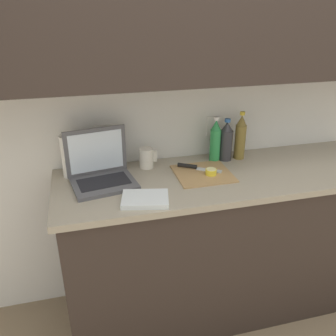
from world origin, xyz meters
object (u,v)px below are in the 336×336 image
knife (192,167)px  paper_towel_roll (72,156)px  measuring_cup (146,158)px  lemon_half_cut (211,171)px  bottle_water_clear (215,141)px  cutting_board (203,174)px  laptop (101,170)px  bottle_green_soda (240,137)px  bottle_oil_tall (226,141)px

knife → paper_towel_roll: paper_towel_roll is taller
measuring_cup → paper_towel_roll: (-0.40, -0.01, 0.06)m
lemon_half_cut → bottle_water_clear: bottle_water_clear is taller
cutting_board → laptop: bearing=174.4°
laptop → measuring_cup: bearing=13.9°
knife → paper_towel_roll: bearing=-155.8°
bottle_green_soda → bottle_water_clear: (-0.16, 0.00, -0.01)m
laptop → knife: (0.51, 0.02, -0.05)m
lemon_half_cut → measuring_cup: size_ratio=0.53×
cutting_board → bottle_oil_tall: bottle_oil_tall is taller
laptop → cutting_board: laptop is taller
knife → paper_towel_roll: 0.66m
cutting_board → bottle_water_clear: size_ratio=1.13×
cutting_board → paper_towel_roll: 0.71m
laptop → bottle_oil_tall: (0.74, 0.11, 0.05)m
bottle_oil_tall → paper_towel_roll: bearing=179.9°
laptop → bottle_green_soda: bottle_green_soda is taller
laptop → measuring_cup: (0.27, 0.12, -0.01)m
bottle_water_clear → measuring_cup: bottle_water_clear is taller
lemon_half_cut → measuring_cup: 0.37m
lemon_half_cut → paper_towel_roll: paper_towel_roll is taller
cutting_board → bottle_oil_tall: size_ratio=1.20×
knife → bottle_water_clear: bearing=60.0°
bottle_green_soda → paper_towel_roll: size_ratio=1.25×
lemon_half_cut → bottle_water_clear: size_ratio=0.23×
bottle_oil_tall → measuring_cup: (-0.48, 0.01, -0.06)m
cutting_board → bottle_water_clear: (0.12, 0.16, 0.12)m
cutting_board → measuring_cup: bearing=149.1°
lemon_half_cut → bottle_water_clear: (0.09, 0.19, 0.10)m
bottle_oil_tall → measuring_cup: bearing=179.0°
laptop → knife: laptop is taller
bottle_water_clear → paper_towel_roll: bearing=179.9°
bottle_oil_tall → lemon_half_cut: bearing=-130.9°
laptop → bottle_oil_tall: size_ratio=1.42×
paper_towel_roll → bottle_green_soda: bearing=-0.1°
knife → measuring_cup: 0.26m
measuring_cup → bottle_water_clear: bearing=-1.1°
measuring_cup → lemon_half_cut: bearing=-31.4°
bottle_oil_tall → knife: bearing=-159.7°
laptop → measuring_cup: size_ratio=3.12×
laptop → bottle_green_soda: (0.83, 0.11, 0.07)m
cutting_board → measuring_cup: measuring_cup is taller
bottle_oil_tall → bottle_water_clear: bearing=180.0°
bottle_green_soda → paper_towel_roll: 0.97m
knife → bottle_oil_tall: bearing=52.2°
lemon_half_cut → bottle_green_soda: bottle_green_soda is taller
knife → bottle_water_clear: size_ratio=0.85×
bottle_oil_tall → paper_towel_roll: (-0.88, 0.00, 0.00)m
knife → lemon_half_cut: 0.12m
measuring_cup → paper_towel_roll: size_ratio=0.50×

